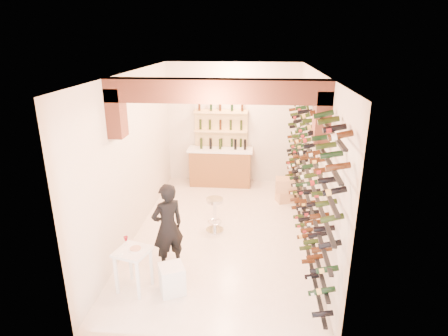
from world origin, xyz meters
name	(u,v)px	position (x,y,z in m)	size (l,w,h in m)	color
ground	(223,232)	(0.00, 0.00, 0.00)	(6.00, 6.00, 0.00)	silver
room_shell	(221,128)	(0.00, -0.26, 2.25)	(3.52, 6.02, 3.21)	beige
wine_rack	(303,163)	(1.53, 0.00, 1.55)	(0.32, 5.70, 2.56)	black
back_counter	(220,166)	(-0.30, 2.65, 0.53)	(1.70, 0.62, 1.29)	brown
back_shelving	(221,140)	(-0.30, 2.89, 1.17)	(1.40, 0.31, 2.73)	#E1BF7E
tasting_table	(133,257)	(-1.23, -1.93, 0.58)	(0.60, 0.60, 0.85)	white
white_stool	(172,279)	(-0.62, -1.95, 0.23)	(0.37, 0.37, 0.46)	white
person	(168,227)	(-0.82, -1.29, 0.78)	(0.57, 0.37, 1.56)	black
chrome_barstool	(215,212)	(-0.17, 0.06, 0.42)	(0.37, 0.37, 0.72)	silver
crate_lower	(286,196)	(1.40, 1.67, 0.14)	(0.46, 0.32, 0.28)	tan
crate_upper	(287,185)	(1.40, 1.67, 0.43)	(0.53, 0.37, 0.31)	tan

